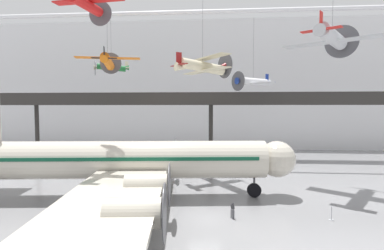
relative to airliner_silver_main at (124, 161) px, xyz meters
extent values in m
plane|color=gray|center=(7.55, -4.24, -3.53)|extent=(260.00, 260.00, 0.00)
cube|color=white|center=(7.55, 35.13, 9.42)|extent=(140.00, 3.00, 25.89)
cube|color=#2D2B28|center=(7.55, 21.95, 5.72)|extent=(110.00, 3.20, 0.90)
cube|color=#2D2B28|center=(7.55, 20.41, 6.72)|extent=(110.00, 0.12, 1.10)
cylinder|color=#2D2B28|center=(-22.70, 22.91, 0.87)|extent=(0.70, 0.70, 8.80)
cylinder|color=#2D2B28|center=(7.55, 22.91, 0.87)|extent=(0.70, 0.70, 8.80)
cylinder|color=silver|center=(7.55, 15.97, 18.25)|extent=(120.00, 0.60, 0.60)
cylinder|color=beige|center=(0.11, 0.01, 0.07)|extent=(25.96, 6.23, 3.47)
sphere|color=beige|center=(14.13, 1.54, 0.07)|extent=(3.40, 3.40, 3.40)
cube|color=#0F4C33|center=(0.11, 0.01, 0.42)|extent=(24.19, 6.10, 0.31)
cube|color=beige|center=(-0.07, 10.01, -0.71)|extent=(7.73, 17.01, 0.28)
cube|color=beige|center=(2.08, -9.80, -0.71)|extent=(7.73, 17.01, 0.28)
cylinder|color=beige|center=(2.10, 6.61, -0.66)|extent=(3.16, 1.98, 1.66)
cylinder|color=#4C4C51|center=(3.74, 6.79, -0.66)|extent=(0.40, 3.15, 3.16)
cylinder|color=beige|center=(1.50, 12.17, -0.66)|extent=(3.16, 1.98, 1.66)
cylinder|color=#4C4C51|center=(3.14, 12.35, -0.66)|extent=(0.40, 3.15, 3.16)
cylinder|color=beige|center=(3.48, -6.00, -0.66)|extent=(3.16, 1.98, 1.66)
cylinder|color=#4C4C51|center=(5.11, -5.82, -0.66)|extent=(0.40, 3.15, 3.16)
cylinder|color=beige|center=(4.08, -11.57, -0.66)|extent=(3.16, 1.98, 1.66)
cylinder|color=#4C4C51|center=(5.72, -11.39, -0.66)|extent=(0.40, 3.15, 3.16)
cylinder|color=#4C4C51|center=(12.01, 1.31, -2.27)|extent=(0.20, 0.20, 1.21)
cylinder|color=black|center=(12.01, 1.31, -2.88)|extent=(1.33, 0.52, 1.30)
cylinder|color=#4C4C51|center=(0.11, 2.80, -2.27)|extent=(0.20, 0.20, 1.21)
cylinder|color=black|center=(0.11, 2.80, -2.88)|extent=(1.33, 0.52, 1.30)
cylinder|color=#4C4C51|center=(0.71, -2.71, -2.27)|extent=(0.20, 0.20, 1.21)
cylinder|color=black|center=(0.71, -2.71, -2.88)|extent=(1.33, 0.52, 1.30)
cylinder|color=silver|center=(19.79, 4.25, 11.84)|extent=(4.87, 6.14, 1.61)
cone|color=red|center=(21.76, 7.04, 11.98)|extent=(1.61, 1.58, 1.21)
cylinder|color=#4C4C51|center=(21.89, 7.23, 11.99)|extent=(2.89, 2.05, 3.51)
cone|color=silver|center=(17.97, 1.65, 11.71)|extent=(1.97, 2.12, 1.22)
cube|color=silver|center=(20.02, 4.57, 11.44)|extent=(8.96, 6.96, 0.10)
cube|color=red|center=(17.74, 1.33, 12.65)|extent=(0.51, 0.68, 1.62)
cube|color=red|center=(17.74, 1.33, 11.84)|extent=(3.33, 2.67, 0.06)
cylinder|color=slate|center=(19.79, 4.25, 15.22)|extent=(0.04, 0.04, 5.42)
cylinder|color=#1E6B33|center=(-7.24, 17.32, 10.83)|extent=(4.15, 2.58, 1.10)
cone|color=beige|center=(-9.20, 16.38, 10.71)|extent=(0.95, 0.99, 0.77)
cylinder|color=#4C4C51|center=(-9.34, 16.32, 10.70)|extent=(1.00, 2.04, 2.24)
cone|color=#1E6B33|center=(-5.41, 18.19, 10.95)|extent=(1.36, 1.16, 0.79)
cube|color=#1E6B33|center=(-7.47, 17.21, 11.52)|extent=(3.61, 6.10, 0.10)
cube|color=#1E6B33|center=(-7.47, 17.21, 10.49)|extent=(3.61, 6.10, 0.10)
cube|color=beige|center=(-5.18, 18.30, 11.35)|extent=(0.48, 0.27, 1.03)
cube|color=beige|center=(-5.18, 18.30, 10.83)|extent=(1.42, 2.24, 0.06)
cylinder|color=slate|center=(-7.24, 17.32, 14.57)|extent=(0.04, 0.04, 6.62)
cylinder|color=beige|center=(6.84, 8.04, 9.57)|extent=(5.34, 4.09, 1.70)
cone|color=maroon|center=(9.27, 9.65, 9.86)|extent=(1.34, 1.37, 1.04)
cylinder|color=#4C4C51|center=(9.44, 9.77, 9.88)|extent=(1.70, 2.52, 3.00)
cone|color=beige|center=(4.58, 6.53, 9.30)|extent=(1.86, 1.69, 1.12)
cube|color=beige|center=(7.12, 8.23, 10.49)|extent=(5.79, 7.75, 0.10)
cube|color=beige|center=(7.12, 8.23, 9.11)|extent=(5.79, 7.75, 0.10)
cube|color=maroon|center=(4.30, 6.35, 10.26)|extent=(0.60, 0.43, 1.38)
cube|color=maroon|center=(4.30, 6.35, 9.57)|extent=(2.23, 2.87, 0.06)
cylinder|color=slate|center=(6.84, 8.04, 13.98)|extent=(0.04, 0.04, 7.67)
cylinder|color=orange|center=(-4.55, 8.50, 10.33)|extent=(2.15, 5.21, 1.45)
cone|color=black|center=(-5.14, 11.08, 10.55)|extent=(1.10, 1.02, 0.94)
cylinder|color=#4C4C51|center=(-5.18, 11.26, 10.56)|extent=(2.66, 0.64, 2.71)
cone|color=orange|center=(-4.01, 6.11, 10.13)|extent=(1.18, 1.58, 0.99)
cube|color=orange|center=(-4.62, 8.80, 10.83)|extent=(7.70, 2.88, 0.10)
cube|color=black|center=(-3.94, 5.81, 10.96)|extent=(0.19, 0.61, 1.25)
cube|color=black|center=(-3.94, 5.81, 10.33)|extent=(2.78, 1.20, 0.06)
cylinder|color=slate|center=(-4.55, 8.50, 14.36)|extent=(0.04, 0.04, 7.00)
cylinder|color=silver|center=(13.74, 17.38, 8.59)|extent=(4.73, 3.90, 1.12)
cone|color=navy|center=(11.60, 15.78, 8.56)|extent=(1.25, 1.27, 0.95)
cylinder|color=#4C4C51|center=(11.45, 15.67, 8.55)|extent=(1.67, 2.23, 2.75)
cone|color=silver|center=(15.73, 18.86, 8.62)|extent=(1.64, 1.54, 0.92)
cube|color=silver|center=(13.49, 17.19, 8.27)|extent=(5.60, 6.93, 0.10)
cube|color=navy|center=(15.98, 19.05, 9.23)|extent=(0.53, 0.42, 1.27)
cube|color=navy|center=(15.98, 19.05, 8.59)|extent=(2.14, 2.58, 0.06)
cylinder|color=slate|center=(13.74, 17.38, 13.44)|extent=(0.04, 0.04, 8.65)
cylinder|color=red|center=(-2.61, -1.57, 13.61)|extent=(1.38, 4.27, 0.93)
cone|color=silver|center=(-2.34, 0.61, 13.58)|extent=(0.86, 0.79, 0.78)
cylinder|color=#4C4C51|center=(-2.32, 0.76, 13.57)|extent=(2.25, 0.32, 2.26)
cube|color=red|center=(-2.58, -1.32, 14.02)|extent=(6.41, 1.79, 0.10)
cylinder|color=#B2B5BA|center=(17.04, -4.09, -3.51)|extent=(0.36, 0.36, 0.04)
cylinder|color=#B2B5BA|center=(17.04, -4.09, -3.01)|extent=(0.07, 0.07, 0.95)
sphere|color=#B2B5BA|center=(17.04, -4.09, -2.50)|extent=(0.10, 0.10, 0.10)
cube|color=#4C4C51|center=(9.70, -4.29, -3.18)|extent=(0.28, 0.43, 0.70)
cube|color=#232326|center=(9.70, -4.29, -2.65)|extent=(0.30, 0.75, 0.73)
camera|label=1|loc=(8.42, -26.72, 4.92)|focal=28.00mm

